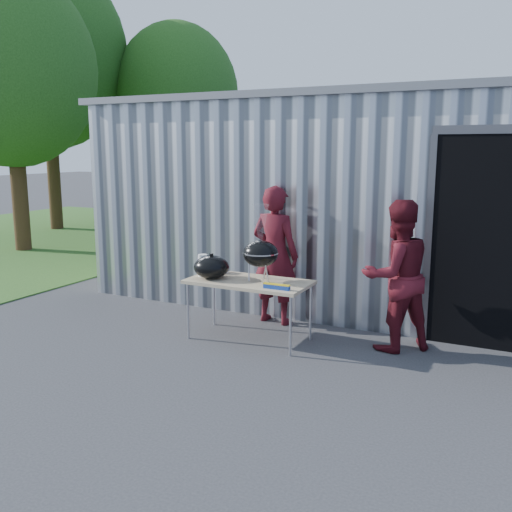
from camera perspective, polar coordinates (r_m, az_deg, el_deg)
The scene contains 14 objects.
ground at distance 6.64m, azimuth -4.51°, elevation -9.96°, with size 80.00×80.00×0.00m, color #333336.
building at distance 10.19m, azimuth 13.43°, elevation 5.91°, with size 8.20×6.20×3.10m.
grass_patch at distance 16.82m, azimuth -20.49°, elevation 2.05°, with size 10.00×12.00×0.02m, color #2D591E.
tree_left at distance 14.31m, azimuth -23.38°, elevation 16.78°, with size 3.77×3.77×6.24m.
tree_mid at distance 17.89m, azimuth -20.26°, elevation 18.28°, with size 4.54×4.54×7.51m.
tree_far at distance 17.37m, azimuth -7.92°, elevation 15.61°, with size 3.58×3.58×5.93m.
folding_table at distance 6.98m, azimuth -0.71°, elevation -2.78°, with size 1.50×0.75×0.75m.
kettle_grill at distance 6.87m, azimuth 0.45°, elevation 0.91°, with size 0.44×0.44×0.94m.
grill_lid at distance 7.08m, azimuth -4.47°, elevation -1.10°, with size 0.44×0.44×0.32m.
paper_towels at distance 7.20m, azimuth -5.33°, elevation -0.94°, with size 0.12×0.12×0.28m, color white.
white_tub at distance 7.41m, azimuth -3.70°, elevation -1.30°, with size 0.20×0.15×0.10m, color white.
foil_box at distance 6.54m, azimuth 2.08°, elevation -3.07°, with size 0.32×0.05×0.06m.
person_cook at distance 7.65m, azimuth 1.92°, elevation 0.09°, with size 0.68×0.45×1.86m, color #521119.
person_bystander at distance 6.81m, azimuth 13.87°, elevation -1.93°, with size 0.86×0.67×1.77m, color #521119.
Camera 1 is at (3.23, -5.31, 2.34)m, focal length 40.00 mm.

